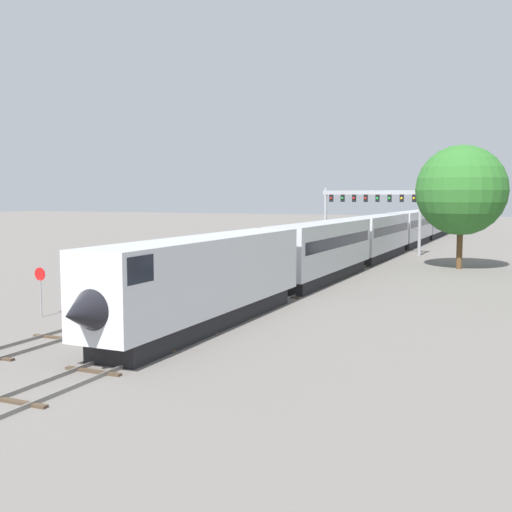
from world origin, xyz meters
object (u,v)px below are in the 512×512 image
passenger_train (398,231)px  stop_sign (40,285)px  signal_gantry (371,204)px  trackside_tree_mid (461,190)px

passenger_train → stop_sign: (-10.00, -51.77, -0.74)m
signal_gantry → trackside_tree_mid: trackside_tree_mid is taller
signal_gantry → trackside_tree_mid: (11.53, -12.15, 1.55)m
passenger_train → signal_gantry: bearing=-114.9°
passenger_train → signal_gantry: signal_gantry is taller
stop_sign → trackside_tree_mid: (19.28, 34.77, 5.61)m
signal_gantry → passenger_train: bearing=65.1°
trackside_tree_mid → passenger_train: bearing=118.6°
passenger_train → signal_gantry: (-2.25, -4.85, 3.32)m
passenger_train → stop_sign: size_ratio=41.65×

